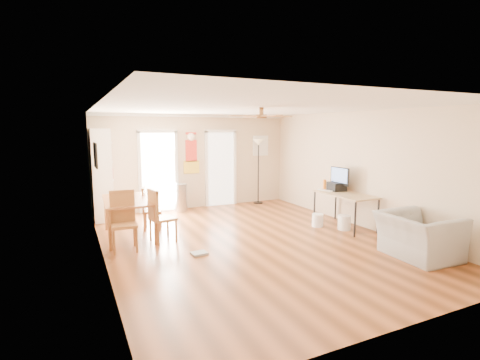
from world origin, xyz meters
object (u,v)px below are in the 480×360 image
bookshelf (101,174)px  dining_chair_right_a (152,209)px  printer (337,186)px  dining_chair_near (124,222)px  wastebasket_a (318,220)px  computer_desk (344,211)px  dining_table (129,218)px  wastebasket_b (344,222)px  dining_chair_right_b (163,216)px  armchair (418,236)px  trash_can (181,198)px  torchiere_lamp (258,171)px

bookshelf → dining_chair_right_a: 1.87m
bookshelf → printer: bearing=-45.3°
dining_chair_near → wastebasket_a: size_ratio=3.67×
dining_chair_near → computer_desk: size_ratio=0.76×
dining_table → wastebasket_b: (4.36, -1.48, -0.23)m
dining_chair_right_b → dining_chair_near: 0.79m
armchair → dining_chair_right_b: bearing=57.2°
trash_can → computer_desk: bearing=-47.6°
dining_chair_right_a → dining_chair_right_b: size_ratio=0.90×
bookshelf → wastebasket_a: (4.34, -2.87, -0.96)m
dining_table → trash_can: 2.44m
dining_chair_right_b → printer: bearing=-105.7°
computer_desk → armchair: computer_desk is taller
bookshelf → torchiere_lamp: 4.36m
dining_chair_right_b → printer: dining_chair_right_b is taller
wastebasket_b → armchair: bearing=-91.7°
torchiere_lamp → printer: 2.82m
dining_chair_right_b → dining_chair_near: bearing=94.6°
dining_chair_near → wastebasket_b: 4.63m
bookshelf → dining_chair_near: bearing=-103.2°
bookshelf → printer: size_ratio=5.86×
trash_can → dining_chair_right_b: bearing=-113.5°
dining_chair_near → printer: size_ratio=2.86×
dining_chair_near → dining_chair_right_b: bearing=19.4°
printer → armchair: 2.54m
dining_chair_near → armchair: dining_chair_near is taller
dining_table → printer: bearing=-11.1°
computer_desk → wastebasket_a: bearing=149.4°
dining_chair_right_b → wastebasket_a: size_ratio=3.56×
dining_table → bookshelf: bearing=101.0°
trash_can → dining_chair_near: bearing=-124.4°
bookshelf → dining_chair_near: (0.15, -2.69, -0.57)m
torchiere_lamp → wastebasket_a: size_ratio=6.48×
dining_chair_near → wastebasket_a: (4.20, -0.18, -0.39)m
dining_chair_near → wastebasket_a: 4.22m
bookshelf → armchair: bookshelf is taller
dining_chair_right_b → trash_can: 2.67m
torchiere_lamp → wastebasket_b: size_ratio=5.93×
bookshelf → printer: bookshelf is taller
torchiere_lamp → dining_chair_right_a: bearing=-156.4°
printer → wastebasket_b: 0.94m
torchiere_lamp → wastebasket_b: (0.36, -3.33, -0.79)m
dining_chair_right_a → armchair: 5.29m
computer_desk → wastebasket_a: computer_desk is taller
dining_chair_right_b → trash_can: dining_chair_right_b is taller
wastebasket_b → trash_can: bearing=129.7°
computer_desk → wastebasket_b: computer_desk is taller
printer → computer_desk: bearing=-96.8°
wastebasket_a → dining_chair_near: bearing=177.6°
computer_desk → bookshelf: bearing=146.8°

